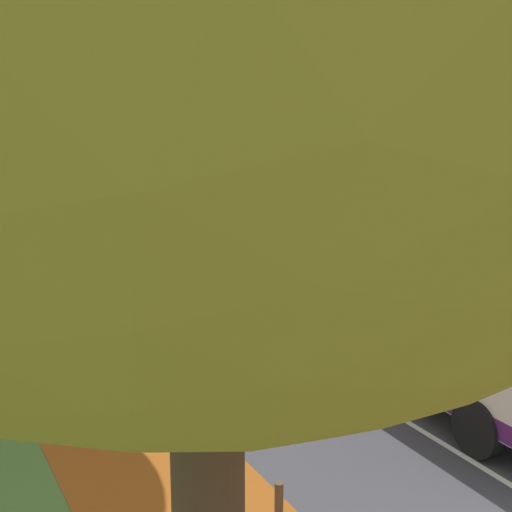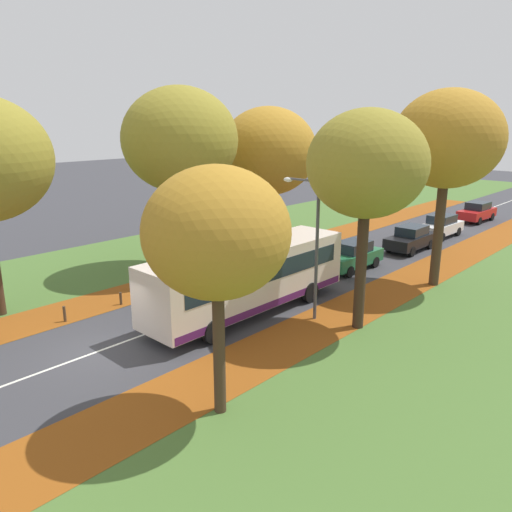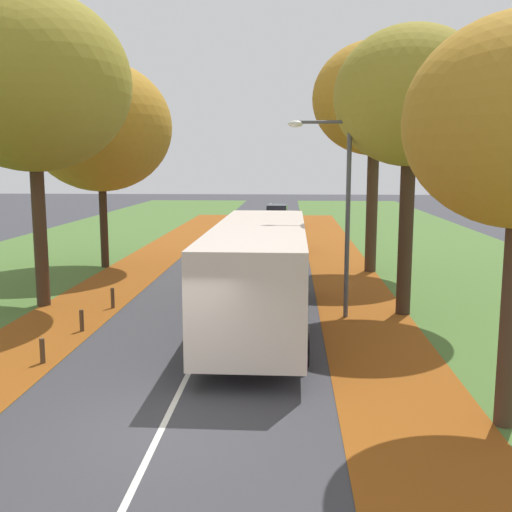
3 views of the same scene
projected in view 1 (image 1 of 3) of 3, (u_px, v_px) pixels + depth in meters
name	position (u px, v px, depth m)	size (l,w,h in m)	color
leaf_litter_left	(42.00, 320.00, 18.53)	(2.80, 60.00, 0.00)	#8C4714
grass_verge_right	(348.00, 236.00, 29.95)	(12.00, 90.00, 0.01)	#476B2D
leaf_litter_right	(337.00, 280.00, 22.68)	(2.80, 60.00, 0.00)	#8C4714
road_centre_line	(138.00, 258.00, 25.80)	(0.12, 80.00, 0.01)	silver
tree_right_mid	(339.00, 46.00, 23.31)	(5.26, 5.26, 9.76)	#422D1E
bollard_third	(279.00, 503.00, 9.61)	(0.12, 0.12, 0.61)	#4C3823
bollard_fourth	(199.00, 423.00, 11.96)	(0.12, 0.12, 0.62)	#4C3823
bollard_fifth	(149.00, 368.00, 14.35)	(0.12, 0.12, 0.68)	#4C3823
streetlamp_right	(454.00, 184.00, 16.26)	(1.89, 0.28, 6.00)	#47474C
bus	(412.00, 297.00, 14.47)	(2.72, 10.42, 2.98)	beige
car_green_lead	(221.00, 258.00, 22.11)	(1.86, 4.24, 1.62)	#1E6038
car_black_following	(166.00, 226.00, 27.74)	(1.79, 4.20, 1.62)	black
car_white_third_in_line	(121.00, 209.00, 32.08)	(1.91, 4.27, 1.62)	silver
car_red_fourth_in_line	(76.00, 190.00, 38.63)	(1.93, 4.27, 1.62)	#B21919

